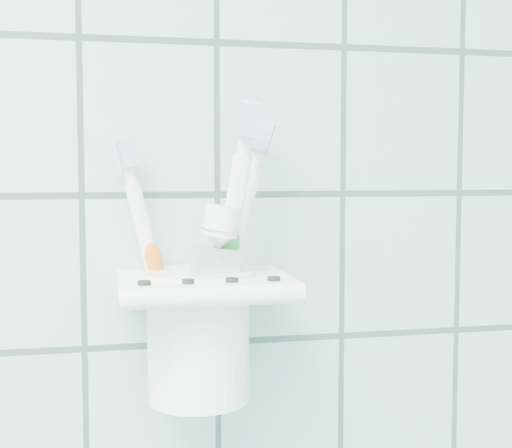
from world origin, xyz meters
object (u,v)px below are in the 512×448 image
(holder_bracket, at_px, (203,287))
(toothbrush_orange, at_px, (204,243))
(cup, at_px, (198,330))
(toothbrush_blue, at_px, (188,248))
(toothpaste_tube, at_px, (196,286))
(toothbrush_pink, at_px, (182,260))

(holder_bracket, distance_m, toothbrush_orange, 0.03)
(cup, xyz_separation_m, toothbrush_blue, (-0.01, 0.00, 0.06))
(toothbrush_orange, relative_size, toothpaste_tube, 1.50)
(toothbrush_pink, xyz_separation_m, toothbrush_blue, (0.00, -0.01, 0.01))
(toothbrush_blue, relative_size, toothpaste_tube, 1.45)
(toothbrush_blue, relative_size, toothbrush_orange, 0.97)
(toothbrush_blue, bearing_deg, toothpaste_tube, -59.10)
(holder_bracket, height_order, toothbrush_blue, toothbrush_blue)
(cup, xyz_separation_m, toothpaste_tube, (-0.00, -0.01, 0.04))
(toothbrush_blue, height_order, toothbrush_orange, toothbrush_orange)
(cup, xyz_separation_m, toothbrush_pink, (-0.01, 0.01, 0.05))
(cup, xyz_separation_m, toothbrush_orange, (0.01, 0.01, 0.07))
(holder_bracket, relative_size, toothbrush_orange, 0.58)
(toothbrush_pink, relative_size, toothbrush_blue, 0.91)
(toothbrush_pink, distance_m, toothbrush_blue, 0.01)
(cup, height_order, toothpaste_tube, toothpaste_tube)
(holder_bracket, bearing_deg, toothbrush_blue, 150.88)
(toothbrush_pink, xyz_separation_m, toothbrush_orange, (0.02, -0.00, 0.01))
(toothbrush_orange, bearing_deg, cup, -125.81)
(holder_bracket, xyz_separation_m, toothbrush_blue, (-0.01, 0.01, 0.03))
(toothpaste_tube, bearing_deg, cup, 53.69)
(toothbrush_blue, bearing_deg, holder_bracket, -10.45)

